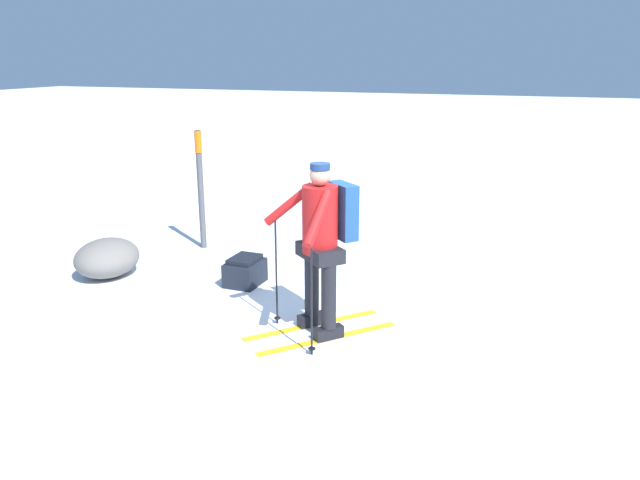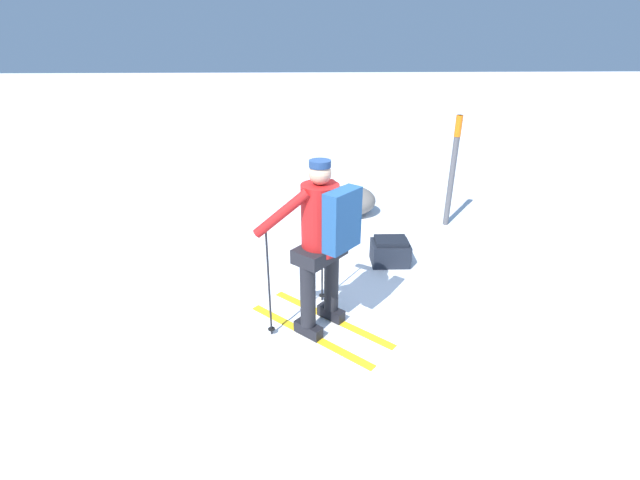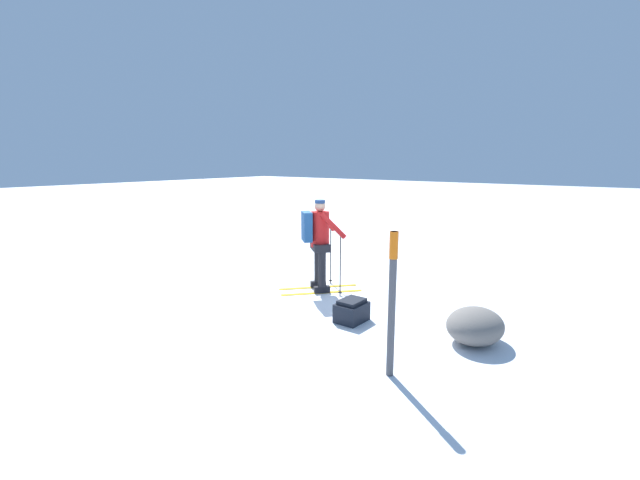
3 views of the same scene
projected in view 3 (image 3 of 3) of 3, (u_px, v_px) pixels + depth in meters
name	position (u px, v px, depth m)	size (l,w,h in m)	color
ground_plane	(311.00, 297.00, 7.88)	(80.00, 80.00, 0.00)	white
skier	(318.00, 238.00, 8.09)	(1.46, 1.38, 1.75)	gold
dropped_backpack	(352.00, 311.00, 6.67)	(0.50, 0.39, 0.35)	black
trail_marker	(392.00, 294.00, 4.85)	(0.10, 0.10, 1.72)	#4C4C51
rock_boulder	(475.00, 326.00, 5.88)	(0.89, 0.75, 0.49)	slate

